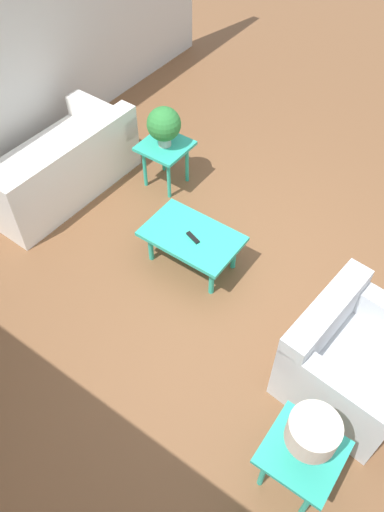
# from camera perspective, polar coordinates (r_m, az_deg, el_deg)

# --- Properties ---
(ground_plane) EXTENTS (14.00, 14.00, 0.00)m
(ground_plane) POSITION_cam_1_polar(r_m,az_deg,el_deg) (4.74, 4.24, -3.40)
(ground_plane) COLOR brown
(sofa) EXTENTS (0.96, 1.77, 0.77)m
(sofa) POSITION_cam_1_polar(r_m,az_deg,el_deg) (5.66, -15.06, 9.67)
(sofa) COLOR white
(sofa) RESTS_ON ground_plane
(armchair) EXTENTS (0.97, 1.06, 0.81)m
(armchair) POSITION_cam_1_polar(r_m,az_deg,el_deg) (4.12, 17.51, -11.29)
(armchair) COLOR silver
(armchair) RESTS_ON ground_plane
(coffee_table) EXTENTS (0.90, 0.57, 0.40)m
(coffee_table) POSITION_cam_1_polar(r_m,az_deg,el_deg) (4.64, -0.01, 2.02)
(coffee_table) COLOR #2DB79E
(coffee_table) RESTS_ON ground_plane
(side_table_plant) EXTENTS (0.50, 0.50, 0.53)m
(side_table_plant) POSITION_cam_1_polar(r_m,az_deg,el_deg) (5.46, -3.08, 11.86)
(side_table_plant) COLOR #2DB79E
(side_table_plant) RESTS_ON ground_plane
(side_table_lamp) EXTENTS (0.50, 0.50, 0.53)m
(side_table_lamp) POSITION_cam_1_polar(r_m,az_deg,el_deg) (3.59, 12.38, -21.43)
(side_table_lamp) COLOR #2DB79E
(side_table_lamp) RESTS_ON ground_plane
(potted_plant) EXTENTS (0.35, 0.35, 0.44)m
(potted_plant) POSITION_cam_1_polar(r_m,az_deg,el_deg) (5.26, -3.23, 14.75)
(potted_plant) COLOR #B2ADA3
(potted_plant) RESTS_ON side_table_plant
(table_lamp) EXTENTS (0.32, 0.32, 0.43)m
(table_lamp) POSITION_cam_1_polar(r_m,az_deg,el_deg) (3.22, 13.59, -19.09)
(table_lamp) COLOR red
(table_lamp) RESTS_ON side_table_lamp
(remote_control) EXTENTS (0.16, 0.09, 0.02)m
(remote_control) POSITION_cam_1_polar(r_m,az_deg,el_deg) (4.57, 0.12, 2.14)
(remote_control) COLOR black
(remote_control) RESTS_ON coffee_table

